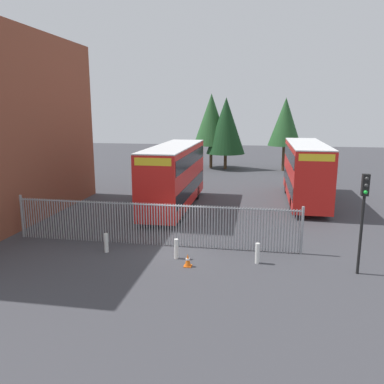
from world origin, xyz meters
TOP-DOWN VIEW (x-y plane):
  - ground_plane at (0.00, 8.00)m, footprint 100.00×100.00m
  - palisade_fence at (-1.31, 0.00)m, footprint 14.87×0.14m
  - double_decker_bus_near_gate at (-1.91, 7.68)m, footprint 2.54×10.81m
  - double_decker_bus_behind_fence_left at (7.32, 11.26)m, footprint 2.54×10.81m
  - bollard_near_left at (-3.29, -1.43)m, footprint 0.20×0.20m
  - bollard_center_front at (0.25, -1.65)m, footprint 0.20×0.20m
  - bollard_near_right at (3.99, -1.58)m, footprint 0.20×0.20m
  - traffic_cone_by_gate at (0.96, -2.50)m, footprint 0.34×0.34m
  - traffic_light_kerbside at (8.22, -2.01)m, footprint 0.28×0.33m
  - tree_tall_back at (6.52, 26.59)m, footprint 3.69×3.69m
  - tree_short_side at (-0.08, 26.90)m, footprint 4.46×4.46m
  - tree_mid_row at (-1.87, 27.59)m, footprint 4.17×4.17m

SIDE VIEW (x-z plane):
  - ground_plane at x=0.00m, z-range 0.00..0.00m
  - traffic_cone_by_gate at x=0.96m, z-range -0.01..0.58m
  - bollard_near_left at x=-3.29m, z-range 0.00..0.95m
  - bollard_center_front at x=0.25m, z-range 0.00..0.95m
  - bollard_near_right at x=3.99m, z-range 0.00..0.95m
  - palisade_fence at x=-1.31m, z-range 0.01..2.36m
  - double_decker_bus_near_gate at x=-1.91m, z-range 0.21..4.63m
  - double_decker_bus_behind_fence_left at x=7.32m, z-range 0.21..4.63m
  - traffic_light_kerbside at x=8.22m, z-range 0.84..5.14m
  - tree_short_side at x=-0.08m, z-range 0.90..9.08m
  - tree_tall_back at x=6.52m, z-range 1.41..9.54m
  - tree_mid_row at x=-1.87m, z-range 1.33..9.98m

